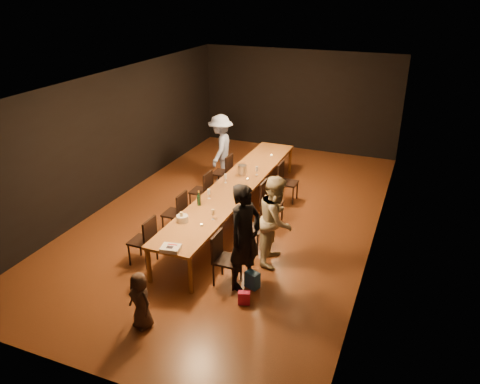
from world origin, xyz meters
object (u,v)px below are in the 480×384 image
at_px(chair_right_0, 227,259).
at_px(champagne_bottle, 199,198).
at_px(chair_left_3, 222,172).
at_px(birthday_cake, 171,248).
at_px(chair_right_1, 252,228).
at_px(man_blue, 221,148).
at_px(child, 141,300).
at_px(plate_stack, 182,219).
at_px(chair_right_3, 288,182).
at_px(chair_left_0, 142,240).
at_px(woman_tan, 276,220).
at_px(chair_right_2, 272,203).
at_px(chair_left_1, 174,213).
at_px(woman_birthday, 245,237).
at_px(ice_bucket, 242,170).
at_px(table, 235,187).
at_px(chair_left_2, 201,191).

xyz_separation_m(chair_right_0, champagne_bottle, (-1.12, 1.19, 0.44)).
xyz_separation_m(chair_left_3, birthday_cake, (0.91, -4.10, 0.32)).
distance_m(chair_right_1, chair_left_3, 2.94).
distance_m(man_blue, champagne_bottle, 3.13).
xyz_separation_m(child, birthday_cake, (-0.04, 1.00, 0.32)).
bearing_deg(birthday_cake, plate_stack, 97.39).
height_order(chair_right_3, chair_left_0, same).
xyz_separation_m(chair_left_0, plate_stack, (0.60, 0.46, 0.35)).
bearing_deg(chair_left_0, woman_tan, -66.08).
bearing_deg(man_blue, birthday_cake, 4.29).
bearing_deg(chair_right_2, chair_right_3, 180.00).
relative_size(chair_left_1, woman_tan, 0.55).
bearing_deg(chair_right_0, child, -26.56).
bearing_deg(woman_birthday, woman_tan, 6.29).
relative_size(chair_left_0, woman_birthday, 0.50).
xyz_separation_m(chair_left_0, woman_tan, (2.24, 0.99, 0.38)).
xyz_separation_m(chair_left_0, ice_bucket, (0.76, 3.02, 0.39)).
height_order(table, man_blue, man_blue).
xyz_separation_m(chair_right_1, chair_right_2, (0.00, 1.20, 0.00)).
bearing_deg(chair_left_2, woman_tan, -122.19).
height_order(table, ice_bucket, ice_bucket).
bearing_deg(ice_bucket, woman_tan, -54.03).
distance_m(chair_right_1, chair_left_2, 2.08).
distance_m(table, chair_right_0, 2.56).
height_order(man_blue, child, man_blue).
bearing_deg(chair_left_0, woman_birthday, -88.45).
xyz_separation_m(chair_right_3, woman_tan, (0.54, -2.61, 0.38)).
bearing_deg(child, chair_right_3, 102.37).
xyz_separation_m(chair_right_2, champagne_bottle, (-1.12, -1.21, 0.44)).
xyz_separation_m(chair_right_1, birthday_cake, (-0.79, -1.70, 0.32)).
relative_size(chair_right_1, chair_left_3, 1.00).
bearing_deg(plate_stack, woman_tan, 18.16).
xyz_separation_m(chair_left_0, man_blue, (-0.30, 4.19, 0.40)).
distance_m(table, child, 3.91).
distance_m(chair_left_3, plate_stack, 3.22).
distance_m(woman_birthday, child, 1.94).
relative_size(chair_right_3, plate_stack, 4.23).
height_order(woman_tan, birthday_cake, woman_tan).
bearing_deg(chair_right_3, chair_left_1, -35.31).
bearing_deg(chair_left_3, chair_left_2, -180.00).
bearing_deg(birthday_cake, man_blue, 94.22).
height_order(table, plate_stack, plate_stack).
distance_m(chair_right_0, chair_right_3, 3.60).
relative_size(chair_right_0, man_blue, 0.54).
bearing_deg(ice_bucket, chair_left_3, 142.87).
relative_size(chair_left_1, champagne_bottle, 2.96).
height_order(chair_right_3, birthday_cake, chair_right_3).
bearing_deg(woman_birthday, chair_left_0, 112.02).
bearing_deg(chair_right_3, child, -8.38).
relative_size(chair_right_2, plate_stack, 4.23).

